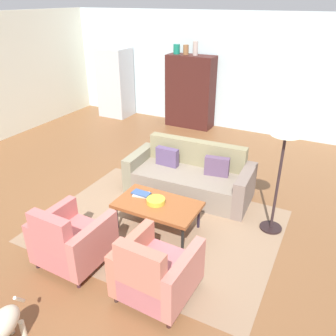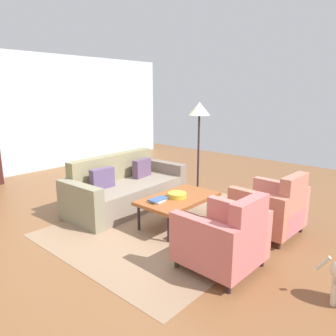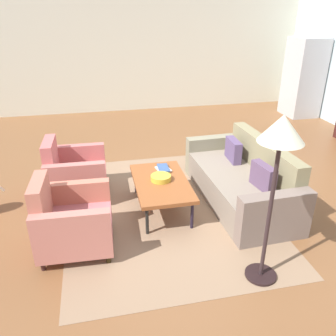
# 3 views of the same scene
# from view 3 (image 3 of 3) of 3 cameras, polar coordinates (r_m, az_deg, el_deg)

# --- Properties ---
(ground_plane) EXTENTS (11.18, 11.18, 0.00)m
(ground_plane) POSITION_cam_3_polar(r_m,az_deg,el_deg) (5.17, 1.94, -4.02)
(ground_plane) COLOR brown
(wall_left) EXTENTS (0.12, 8.70, 2.80)m
(wall_left) POSITION_cam_3_polar(r_m,az_deg,el_deg) (9.16, -5.34, 18.17)
(wall_left) COLOR beige
(wall_left) RESTS_ON ground
(area_rug) EXTENTS (3.40, 2.60, 0.01)m
(area_rug) POSITION_cam_3_polar(r_m,az_deg,el_deg) (4.78, -0.49, -6.57)
(area_rug) COLOR #8D6F55
(area_rug) RESTS_ON ground
(couch) EXTENTS (2.13, 0.98, 0.86)m
(couch) POSITION_cam_3_polar(r_m,az_deg,el_deg) (4.97, 12.44, -2.15)
(couch) COLOR gray
(couch) RESTS_ON ground
(coffee_table) EXTENTS (1.20, 0.70, 0.42)m
(coffee_table) POSITION_cam_3_polar(r_m,az_deg,el_deg) (4.58, -1.12, -2.58)
(coffee_table) COLOR black
(coffee_table) RESTS_ON ground
(armchair_left) EXTENTS (0.82, 0.82, 0.88)m
(armchair_left) POSITION_cam_3_polar(r_m,az_deg,el_deg) (5.09, -15.46, -1.11)
(armchair_left) COLOR #2A2C19
(armchair_left) RESTS_ON ground
(armchair_right) EXTENTS (0.83, 0.83, 0.88)m
(armchair_right) POSITION_cam_3_polar(r_m,az_deg,el_deg) (4.05, -16.01, -8.55)
(armchair_right) COLOR #2B2C1D
(armchair_right) RESTS_ON ground
(fruit_bowl) EXTENTS (0.27, 0.27, 0.07)m
(fruit_bowl) POSITION_cam_3_polar(r_m,az_deg,el_deg) (4.57, -1.19, -1.63)
(fruit_bowl) COLOR gold
(fruit_bowl) RESTS_ON coffee_table
(book_stack) EXTENTS (0.28, 0.22, 0.04)m
(book_stack) POSITION_cam_3_polar(r_m,az_deg,el_deg) (4.86, -0.78, -0.08)
(book_stack) COLOR beige
(book_stack) RESTS_ON coffee_table
(refrigerator) EXTENTS (0.80, 0.73, 1.85)m
(refrigerator) POSITION_cam_3_polar(r_m,az_deg,el_deg) (9.28, 21.44, 13.72)
(refrigerator) COLOR #B7BABF
(refrigerator) RESTS_ON ground
(floor_lamp) EXTENTS (0.40, 0.40, 1.72)m
(floor_lamp) POSITION_cam_3_polar(r_m,az_deg,el_deg) (3.10, 17.96, 3.50)
(floor_lamp) COLOR black
(floor_lamp) RESTS_ON ground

